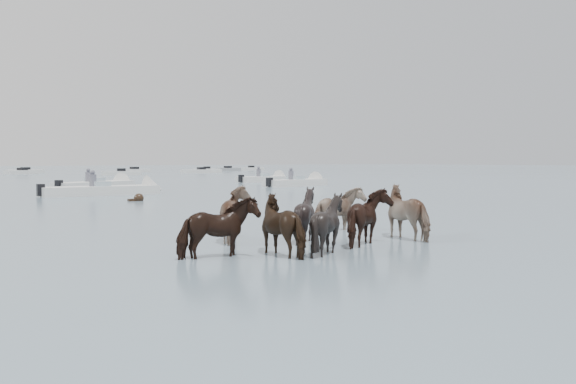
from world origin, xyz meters
TOP-DOWN VIEW (x-y plane):
  - ground at (0.00, 0.00)m, footprint 400.00×400.00m
  - pony_herd at (0.38, 1.46)m, footprint 6.71×4.00m
  - swimming_pony at (2.70, 17.17)m, footprint 0.72×0.44m
  - motorboat_b at (3.74, 22.70)m, footprint 6.62×1.82m
  - motorboat_c at (5.68, 30.12)m, footprint 6.31×4.28m
  - motorboat_d at (18.63, 25.70)m, footprint 5.70×2.34m
  - motorboat_e at (21.20, 33.77)m, footprint 5.30×2.18m

SIDE VIEW (x-z plane):
  - ground at x=0.00m, z-range 0.00..0.00m
  - swimming_pony at x=2.70m, z-range -0.12..0.32m
  - motorboat_b at x=3.74m, z-range -0.74..1.18m
  - motorboat_c at x=5.68m, z-range -0.74..1.18m
  - motorboat_d at x=18.63m, z-range -0.73..1.19m
  - motorboat_e at x=21.20m, z-range -0.73..1.19m
  - pony_herd at x=0.38m, z-range -0.16..1.23m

